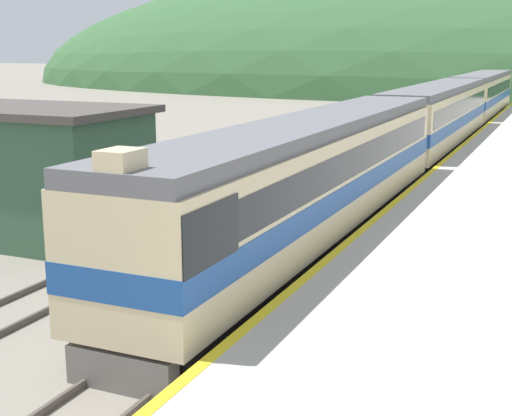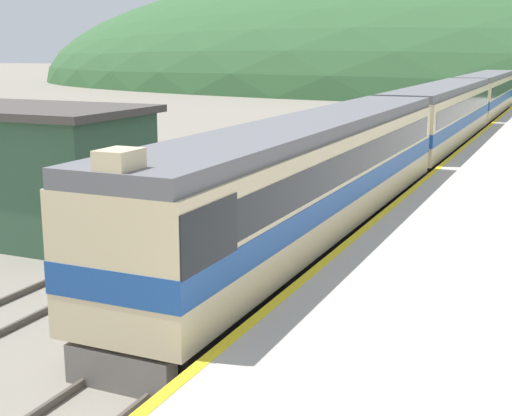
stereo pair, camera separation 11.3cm
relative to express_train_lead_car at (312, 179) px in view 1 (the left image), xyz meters
The scene contains 6 objects.
track_main 41.79m from the express_train_lead_car, 90.00° to the left, with size 1.52×180.00×0.16m.
track_siding 42.05m from the express_train_lead_car, 96.31° to the left, with size 1.52×180.00×0.16m.
station_shed 9.80m from the express_train_lead_car, 166.27° to the right, with size 8.42×4.92×4.40m.
express_train_lead_car is the anchor object (origin of this frame).
carriage_second 22.66m from the express_train_lead_car, 90.00° to the left, with size 2.92×21.12×4.15m.
carriage_third 44.66m from the express_train_lead_car, 90.00° to the left, with size 2.92×21.12×4.15m.
Camera 1 is at (7.25, 7.51, 6.25)m, focal length 50.00 mm.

